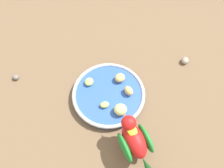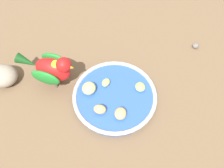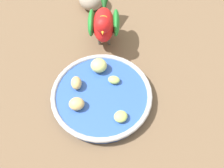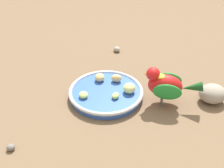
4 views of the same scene
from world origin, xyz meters
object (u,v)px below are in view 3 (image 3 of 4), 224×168
at_px(feeding_bowl, 101,95).
at_px(apple_piece_3, 114,80).
at_px(apple_piece_4, 99,65).
at_px(apple_piece_1, 76,83).
at_px(parrot, 104,23).
at_px(apple_piece_2, 121,116).
at_px(apple_piece_0, 77,104).

bearing_deg(feeding_bowl, apple_piece_3, -16.21).
bearing_deg(feeding_bowl, apple_piece_4, 32.06).
height_order(apple_piece_1, parrot, parrot).
distance_m(feeding_bowl, parrot, 0.18).
bearing_deg(apple_piece_4, apple_piece_2, -132.07).
bearing_deg(apple_piece_0, apple_piece_3, -23.87).
xyz_separation_m(feeding_bowl, apple_piece_1, (-0.01, 0.06, 0.02)).
bearing_deg(feeding_bowl, parrot, 25.62).
bearing_deg(apple_piece_4, feeding_bowl, -147.94).
relative_size(apple_piece_0, parrot, 0.21).
relative_size(feeding_bowl, parrot, 1.40).
bearing_deg(apple_piece_1, apple_piece_0, -147.94).
height_order(apple_piece_0, parrot, parrot).
xyz_separation_m(apple_piece_2, parrot, (0.19, 0.14, 0.04)).
height_order(apple_piece_3, apple_piece_4, apple_piece_4).
relative_size(apple_piece_2, parrot, 0.18).
height_order(apple_piece_0, apple_piece_3, apple_piece_0).
bearing_deg(apple_piece_0, feeding_bowl, -29.22).
height_order(apple_piece_3, parrot, parrot).
xyz_separation_m(apple_piece_0, apple_piece_4, (0.11, 0.01, 0.00)).
distance_m(apple_piece_0, apple_piece_3, 0.10).
height_order(apple_piece_0, apple_piece_2, apple_piece_0).
bearing_deg(feeding_bowl, apple_piece_1, 97.78).
bearing_deg(apple_piece_3, parrot, 37.01).
relative_size(apple_piece_0, apple_piece_4, 0.88).
relative_size(apple_piece_2, apple_piece_3, 1.08).
relative_size(apple_piece_4, parrot, 0.24).
relative_size(apple_piece_0, apple_piece_3, 1.24).
distance_m(feeding_bowl, apple_piece_4, 0.07).
xyz_separation_m(apple_piece_4, parrot, (0.10, 0.04, 0.03)).
distance_m(apple_piece_0, apple_piece_4, 0.11).
relative_size(apple_piece_1, apple_piece_3, 1.18).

